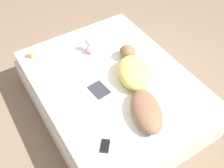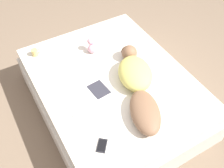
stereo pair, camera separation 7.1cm
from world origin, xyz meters
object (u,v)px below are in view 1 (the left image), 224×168
(open_magazine, at_px, (89,96))
(person, at_px, (137,81))
(cell_phone, at_px, (105,146))
(coffee_mug, at_px, (33,54))

(open_magazine, bearing_deg, person, -23.94)
(person, xyz_separation_m, cell_phone, (-0.64, -0.41, -0.08))
(person, bearing_deg, coffee_mug, 148.39)
(person, xyz_separation_m, open_magazine, (-0.48, 0.16, -0.08))
(person, xyz_separation_m, coffee_mug, (-0.74, 1.02, -0.05))
(coffee_mug, bearing_deg, cell_phone, -85.65)
(coffee_mug, bearing_deg, open_magazine, -72.94)
(person, distance_m, open_magazine, 0.51)
(open_magazine, height_order, coffee_mug, coffee_mug)
(person, bearing_deg, cell_phone, -124.95)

